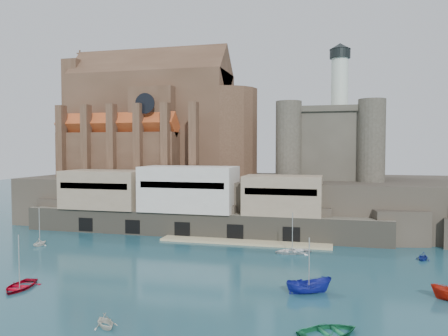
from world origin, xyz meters
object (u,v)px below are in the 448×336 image
castle_keep (330,140)px  boat_0 (20,288)px  church (158,125)px  boat_1 (105,327)px  boat_2 (309,293)px

castle_keep → boat_0: 66.64m
church → castle_keep: (40.21, -0.78, -3.81)m
castle_keep → boat_1: (-19.47, -61.22, -18.31)m
church → boat_2: church is taller
boat_2 → boat_1: bearing=105.0°
church → boat_0: size_ratio=8.60×
boat_0 → church: bearing=86.7°
boat_0 → boat_1: 17.21m
boat_1 → boat_2: 22.79m
church → boat_0: 59.03m
boat_0 → boat_1: size_ratio=1.79×
church → boat_1: church is taller
castle_keep → boat_1: castle_keep is taller
castle_keep → boat_2: 50.46m
castle_keep → boat_2: castle_keep is taller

